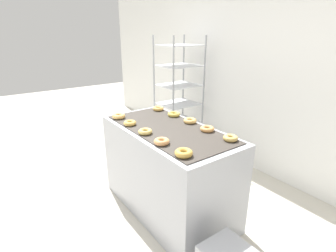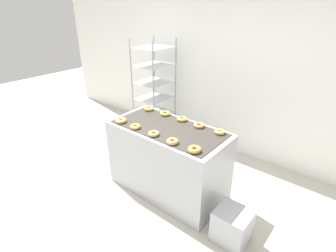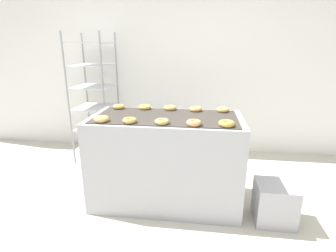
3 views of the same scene
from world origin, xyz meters
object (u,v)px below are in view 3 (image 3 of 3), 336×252
donut_near_leftmost (101,119)px  donut_near_rightmost (227,123)px  donut_near_left (130,120)px  donut_near_center (162,121)px  donut_near_right (194,123)px  donut_far_rightmost (223,110)px  donut_far_right (196,109)px  fryer_machine (166,160)px  baking_rack_cart (95,97)px  donut_far_center (170,108)px  donut_far_leftmost (119,107)px  donut_far_left (145,107)px  glaze_bin (274,203)px

donut_near_leftmost → donut_near_rightmost: bearing=0.2°
donut_near_left → donut_near_center: size_ratio=0.99×
donut_near_right → donut_far_rightmost: bearing=61.9°
donut_near_center → donut_far_right: same height
fryer_machine → donut_near_leftmost: (-0.55, -0.26, 0.48)m
baking_rack_cart → donut_far_right: size_ratio=13.23×
baking_rack_cart → donut_far_center: (1.16, -0.75, 0.05)m
fryer_machine → donut_far_right: 0.61m
fryer_machine → donut_far_leftmost: size_ratio=11.52×
donut_far_rightmost → donut_far_center: bearing=178.6°
donut_near_center → donut_far_center: donut_far_center is taller
donut_near_center → donut_near_rightmost: donut_near_rightmost is taller
donut_near_rightmost → donut_far_left: (-0.83, 0.53, -0.00)m
baking_rack_cart → donut_far_center: baking_rack_cart is taller
donut_near_center → donut_near_right: bearing=-1.8°
donut_near_leftmost → donut_near_right: size_ratio=1.06×
fryer_machine → donut_far_right: donut_far_right is taller
baking_rack_cart → donut_far_left: baking_rack_cart is taller
glaze_bin → donut_near_rightmost: donut_near_rightmost is taller
baking_rack_cart → donut_near_leftmost: (0.60, -1.28, 0.05)m
donut_near_leftmost → donut_near_center: donut_near_leftmost is taller
donut_near_leftmost → donut_far_right: (0.83, 0.51, -0.00)m
fryer_machine → donut_near_left: (-0.29, -0.26, 0.48)m
donut_near_right → donut_far_leftmost: size_ratio=1.02×
fryer_machine → donut_near_leftmost: 0.78m
baking_rack_cart → donut_far_right: bearing=-28.3°
baking_rack_cart → donut_far_left: size_ratio=12.82×
donut_near_leftmost → donut_far_leftmost: bearing=90.3°
donut_far_center → donut_near_leftmost: bearing=-136.6°
donut_near_left → donut_far_center: bearing=60.9°
donut_near_rightmost → donut_far_leftmost: 1.22m
donut_far_left → donut_near_rightmost: bearing=-32.5°
fryer_machine → donut_near_left: size_ratio=11.75×
donut_near_left → fryer_machine: bearing=41.7°
baking_rack_cart → donut_far_rightmost: baking_rack_cart is taller
baking_rack_cart → donut_far_center: bearing=-32.9°
donut_near_leftmost → donut_far_center: size_ratio=1.03×
donut_near_left → donut_far_right: same height
donut_far_right → donut_far_rightmost: (0.28, 0.01, 0.00)m
donut_near_leftmost → donut_far_rightmost: (1.11, 0.51, -0.00)m
donut_far_left → donut_far_center: (0.28, -0.00, 0.00)m
fryer_machine → donut_far_left: size_ratio=10.83×
donut_near_leftmost → donut_far_leftmost: (-0.00, 0.51, -0.00)m
donut_near_center → donut_far_right: 0.58m
donut_far_center → baking_rack_cart: bearing=147.1°
baking_rack_cart → donut_far_center: 1.38m
donut_far_leftmost → donut_far_rightmost: size_ratio=1.02×
donut_near_left → donut_near_rightmost: bearing=0.4°
fryer_machine → donut_far_center: donut_far_center is taller
donut_near_right → donut_far_rightmost: 0.59m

